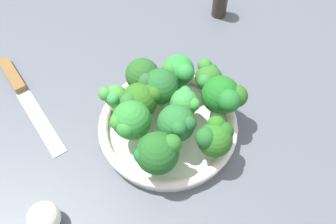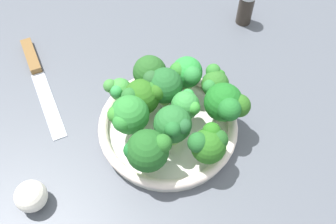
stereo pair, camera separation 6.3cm
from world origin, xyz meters
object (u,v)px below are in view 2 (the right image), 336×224
at_px(broccoli_floret_1, 173,125).
at_px(broccoli_floret_10, 150,73).
at_px(broccoli_floret_3, 148,151).
at_px(broccoli_floret_11, 119,90).
at_px(broccoli_floret_2, 128,116).
at_px(broccoli_floret_0, 209,144).
at_px(broccoli_floret_8, 164,86).
at_px(bowl, 168,127).
at_px(broccoli_floret_7, 141,97).
at_px(broccoli_floret_6, 214,84).
at_px(broccoli_floret_4, 226,104).
at_px(garlic_bulb, 31,196).
at_px(broccoli_floret_5, 186,106).
at_px(knife, 37,72).
at_px(broccoli_floret_9, 186,73).
at_px(pepper_shaker, 246,7).

bearing_deg(broccoli_floret_1, broccoli_floret_10, -178.42).
relative_size(broccoli_floret_3, broccoli_floret_11, 1.48).
xyz_separation_m(broccoli_floret_2, broccoli_floret_3, (0.07, 0.01, 0.00)).
height_order(broccoli_floret_0, broccoli_floret_8, broccoli_floret_8).
bearing_deg(broccoli_floret_3, broccoli_floret_1, 122.92).
distance_m(bowl, broccoli_floret_7, 0.08).
relative_size(broccoli_floret_6, broccoli_floret_11, 1.18).
height_order(broccoli_floret_4, garlic_bulb, broccoli_floret_4).
xyz_separation_m(broccoli_floret_10, broccoli_floret_11, (0.01, -0.06, -0.01)).
distance_m(bowl, broccoli_floret_11, 0.11).
bearing_deg(broccoli_floret_1, broccoli_floret_11, -148.62).
bearing_deg(broccoli_floret_11, broccoli_floret_6, 75.14).
bearing_deg(broccoli_floret_7, broccoli_floret_8, 99.81).
bearing_deg(broccoli_floret_2, bowl, 87.81).
xyz_separation_m(broccoli_floret_7, broccoli_floret_10, (-0.04, 0.03, 0.00)).
xyz_separation_m(broccoli_floret_0, broccoli_floret_6, (-0.11, 0.06, -0.00)).
bearing_deg(broccoli_floret_10, broccoli_floret_8, 18.65).
bearing_deg(broccoli_floret_8, broccoli_floret_7, -80.19).
bearing_deg(bowl, broccoli_floret_10, -175.59).
distance_m(broccoli_floret_4, broccoli_floret_5, 0.07).
bearing_deg(broccoli_floret_8, broccoli_floret_11, -109.45).
relative_size(broccoli_floret_10, knife, 0.28).
xyz_separation_m(bowl, broccoli_floret_5, (0.00, 0.03, 0.05)).
distance_m(broccoli_floret_4, garlic_bulb, 0.35).
bearing_deg(bowl, broccoli_floret_9, 139.91).
height_order(broccoli_floret_7, broccoli_floret_8, broccoli_floret_8).
height_order(broccoli_floret_3, broccoli_floret_4, broccoli_floret_3).
height_order(broccoli_floret_5, broccoli_floret_10, broccoli_floret_10).
height_order(broccoli_floret_10, knife, broccoli_floret_10).
relative_size(broccoli_floret_4, broccoli_floret_5, 1.23).
height_order(broccoli_floret_6, broccoli_floret_9, same).
distance_m(broccoli_floret_11, knife, 0.21).
height_order(broccoli_floret_4, broccoli_floret_8, broccoli_floret_8).
bearing_deg(broccoli_floret_11, knife, -135.48).
relative_size(broccoli_floret_7, broccoli_floret_9, 1.09).
xyz_separation_m(broccoli_floret_7, knife, (-0.18, -0.17, -0.07)).
height_order(broccoli_floret_1, broccoli_floret_11, broccoli_floret_1).
xyz_separation_m(broccoli_floret_2, broccoli_floret_8, (-0.04, 0.07, 0.00)).
xyz_separation_m(broccoli_floret_2, knife, (-0.21, -0.14, -0.07)).
relative_size(broccoli_floret_0, broccoli_floret_9, 1.04).
bearing_deg(bowl, broccoli_floret_3, -38.27).
bearing_deg(pepper_shaker, bowl, -48.18).
xyz_separation_m(bowl, broccoli_floret_11, (-0.07, -0.07, 0.05)).
bearing_deg(pepper_shaker, broccoli_floret_3, -46.12).
bearing_deg(broccoli_floret_7, broccoli_floret_6, 85.75).
bearing_deg(broccoli_floret_5, broccoli_floret_7, -120.20).
bearing_deg(broccoli_floret_4, broccoli_floret_11, -119.88).
bearing_deg(broccoli_floret_11, garlic_bulb, -53.33).
distance_m(broccoli_floret_2, knife, 0.27).
bearing_deg(broccoli_floret_7, broccoli_floret_0, 31.55).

